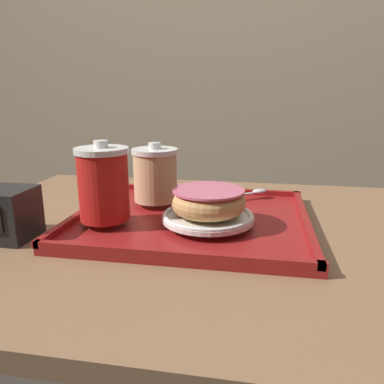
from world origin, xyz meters
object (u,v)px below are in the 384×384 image
coffee_cup_front (103,183)px  napkin_dispenser (2,214)px  donut_chocolate_glazed (208,201)px  spoon (250,193)px  coffee_cup_rear (155,174)px

coffee_cup_front → napkin_dispenser: coffee_cup_front is taller
coffee_cup_front → napkin_dispenser: 0.18m
donut_chocolate_glazed → spoon: donut_chocolate_glazed is taller
coffee_cup_front → coffee_cup_rear: (0.06, 0.14, -0.01)m
donut_chocolate_glazed → spoon: size_ratio=0.95×
napkin_dispenser → spoon: bearing=33.5°
donut_chocolate_glazed → napkin_dispenser: size_ratio=1.28×
coffee_cup_rear → donut_chocolate_glazed: (0.13, -0.11, -0.02)m
coffee_cup_front → spoon: bearing=39.8°
coffee_cup_front → coffee_cup_rear: coffee_cup_front is taller
coffee_cup_front → donut_chocolate_glazed: 0.19m
coffee_cup_rear → napkin_dispenser: (-0.23, -0.20, -0.04)m
coffee_cup_rear → donut_chocolate_glazed: 0.17m
spoon → donut_chocolate_glazed: bearing=-142.1°
coffee_cup_front → spoon: coffee_cup_front is taller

